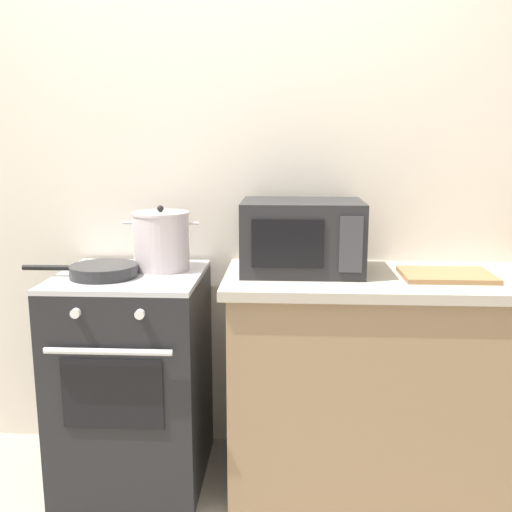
{
  "coord_description": "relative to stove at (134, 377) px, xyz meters",
  "views": [
    {
      "loc": [
        0.3,
        -1.72,
        1.46
      ],
      "look_at": [
        0.18,
        0.6,
        1.0
      ],
      "focal_mm": 40.55,
      "sensor_mm": 36.0,
      "label": 1
    }
  ],
  "objects": [
    {
      "name": "stock_pot",
      "position": [
        0.12,
        0.09,
        0.58
      ],
      "size": [
        0.33,
        0.24,
        0.28
      ],
      "color": "beige",
      "rests_on": "stove"
    },
    {
      "name": "lower_cabinet_right",
      "position": [
        1.25,
        0.02,
        -0.02
      ],
      "size": [
        1.64,
        0.56,
        0.88
      ],
      "primitive_type": "cube",
      "color": "#8C7051",
      "rests_on": "ground_plane"
    },
    {
      "name": "microwave",
      "position": [
        0.72,
        0.08,
        0.61
      ],
      "size": [
        0.5,
        0.37,
        0.3
      ],
      "color": "#232326",
      "rests_on": "countertop_right"
    },
    {
      "name": "frying_pan",
      "position": [
        -0.09,
        -0.06,
        0.48
      ],
      "size": [
        0.47,
        0.27,
        0.05
      ],
      "color": "#28282B",
      "rests_on": "stove"
    },
    {
      "name": "countertop_right",
      "position": [
        1.25,
        0.02,
        0.44
      ],
      "size": [
        1.7,
        0.6,
        0.04
      ],
      "primitive_type": "cube",
      "color": "#ADA393",
      "rests_on": "lower_cabinet_right"
    },
    {
      "name": "back_wall",
      "position": [
        0.65,
        0.37,
        0.79
      ],
      "size": [
        4.4,
        0.1,
        2.5
      ],
      "primitive_type": "cube",
      "color": "silver",
      "rests_on": "ground_plane"
    },
    {
      "name": "stove",
      "position": [
        0.0,
        0.0,
        0.0
      ],
      "size": [
        0.6,
        0.64,
        0.92
      ],
      "color": "black",
      "rests_on": "ground_plane"
    },
    {
      "name": "cutting_board",
      "position": [
        1.3,
        0.0,
        0.47
      ],
      "size": [
        0.36,
        0.26,
        0.02
      ],
      "primitive_type": "cube",
      "color": "#997047",
      "rests_on": "countertop_right"
    }
  ]
}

